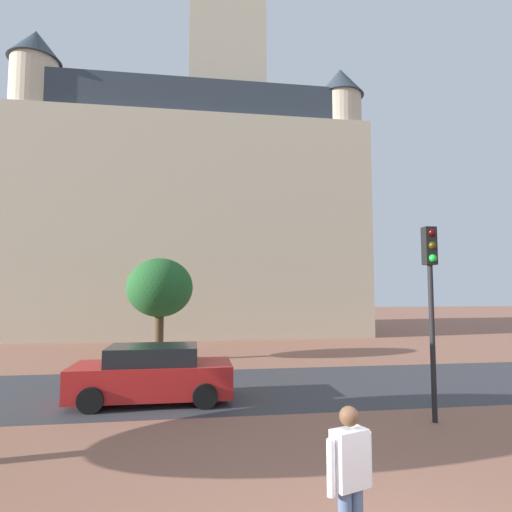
# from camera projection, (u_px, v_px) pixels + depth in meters

# --- Properties ---
(ground_plane) EXTENTS (120.00, 120.00, 0.00)m
(ground_plane) POSITION_uv_depth(u_px,v_px,m) (259.00, 384.00, 13.57)
(ground_plane) COLOR #93604C
(street_asphalt_strip) EXTENTS (120.00, 6.02, 0.00)m
(street_asphalt_strip) POSITION_uv_depth(u_px,v_px,m) (260.00, 387.00, 13.24)
(street_asphalt_strip) COLOR #38383D
(street_asphalt_strip) RESTS_ON ground_plane
(landmark_building) EXTENTS (23.26, 11.95, 34.35)m
(landmark_building) POSITION_uv_depth(u_px,v_px,m) (199.00, 200.00, 31.70)
(landmark_building) COLOR beige
(landmark_building) RESTS_ON ground_plane
(person_skater) EXTENTS (0.58, 0.38, 1.73)m
(person_skater) POSITION_uv_depth(u_px,v_px,m) (349.00, 478.00, 4.64)
(person_skater) COLOR slate
(person_skater) RESTS_ON ground_plane
(car_red) EXTENTS (4.24, 2.06, 1.50)m
(car_red) POSITION_uv_depth(u_px,v_px,m) (153.00, 374.00, 11.54)
(car_red) COLOR red
(car_red) RESTS_ON ground_plane
(traffic_light_pole) EXTENTS (0.28, 0.34, 4.51)m
(traffic_light_pole) POSITION_uv_depth(u_px,v_px,m) (431.00, 284.00, 9.92)
(traffic_light_pole) COLOR black
(traffic_light_pole) RESTS_ON ground_plane
(tree_curb_far) EXTENTS (2.83, 2.83, 4.41)m
(tree_curb_far) POSITION_uv_depth(u_px,v_px,m) (160.00, 288.00, 18.35)
(tree_curb_far) COLOR #4C3823
(tree_curb_far) RESTS_ON ground_plane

